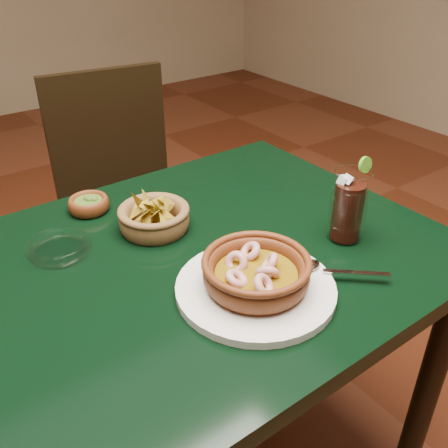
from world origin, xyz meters
TOP-DOWN VIEW (x-y plane):
  - dining_table at (0.00, 0.00)m, footprint 1.20×0.80m
  - dining_chair at (0.25, 0.71)m, footprint 0.49×0.49m
  - shrimp_plate at (0.10, -0.17)m, footprint 0.37×0.30m
  - chip_basket at (0.06, 0.13)m, footprint 0.19×0.19m
  - guacamole_ramekin at (-0.02, 0.30)m, footprint 0.12×0.12m
  - cola_drink at (0.37, -0.14)m, footprint 0.16×0.16m
  - glass_ashtray at (-0.15, 0.17)m, footprint 0.14×0.14m

SIDE VIEW (x-z plane):
  - dining_chair at x=0.25m, z-range 0.05..0.98m
  - dining_table at x=0.00m, z-range 0.28..1.03m
  - glass_ashtray at x=-0.15m, z-range 0.75..0.78m
  - guacamole_ramekin at x=-0.02m, z-range 0.75..0.79m
  - chip_basket at x=0.06m, z-range 0.72..0.83m
  - shrimp_plate at x=0.10m, z-range 0.74..0.83m
  - cola_drink at x=0.37m, z-range 0.74..0.92m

